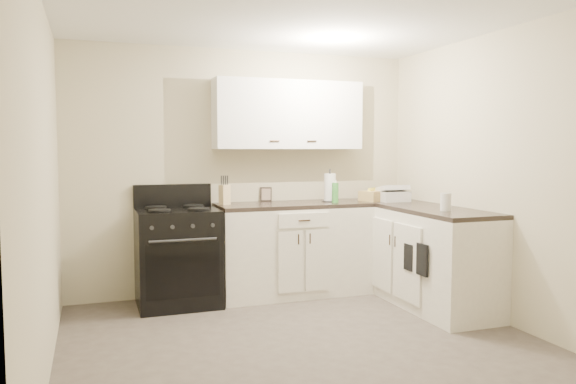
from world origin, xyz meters
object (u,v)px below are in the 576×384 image
object	(u,v)px
stove	(178,257)
wicker_basket	(376,196)
knife_block	(225,195)
countertop_grill	(393,196)
paper_towel	(330,188)

from	to	relation	value
stove	wicker_basket	xyz separation A→B (m)	(2.10, -0.02, 0.53)
knife_block	countertop_grill	size ratio (longest dim) A/B	0.68
countertop_grill	stove	bearing A→B (deg)	179.42
wicker_basket	countertop_grill	distance (m)	0.19
paper_towel	countertop_grill	xyz separation A→B (m)	(0.63, -0.21, -0.09)
stove	countertop_grill	bearing A→B (deg)	-3.73
knife_block	countertop_grill	world-z (taller)	knife_block
stove	knife_block	world-z (taller)	knife_block
stove	paper_towel	xyz separation A→B (m)	(1.60, 0.06, 0.63)
knife_block	paper_towel	xyz separation A→B (m)	(1.12, -0.04, 0.05)
paper_towel	countertop_grill	world-z (taller)	paper_towel
stove	wicker_basket	distance (m)	2.16
stove	countertop_grill	world-z (taller)	countertop_grill
wicker_basket	countertop_grill	xyz separation A→B (m)	(0.14, -0.13, -0.00)
stove	wicker_basket	size ratio (longest dim) A/B	2.89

